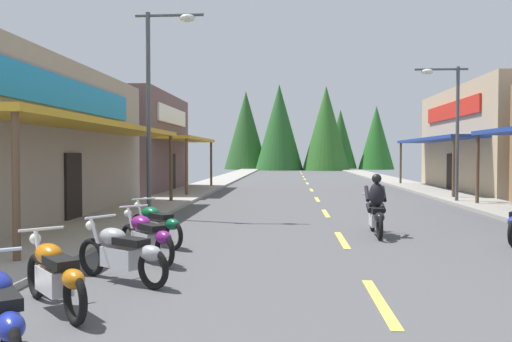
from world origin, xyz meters
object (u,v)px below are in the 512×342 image
at_px(streetlamp_right, 449,113).
at_px(motorcycle_parked_left_2, 122,252).
at_px(motorcycle_parked_left_4, 156,224).
at_px(motorcycle_parked_left_3, 146,236).
at_px(rider_cruising_lead, 376,210).
at_px(motorcycle_parked_left_1, 55,274).
at_px(streetlamp_left, 158,86).

height_order(streetlamp_right, motorcycle_parked_left_2, streetlamp_right).
bearing_deg(motorcycle_parked_left_4, streetlamp_right, -88.37).
xyz_separation_m(motorcycle_parked_left_3, rider_cruising_lead, (4.92, 3.45, 0.17)).
height_order(streetlamp_right, rider_cruising_lead, streetlamp_right).
bearing_deg(motorcycle_parked_left_1, rider_cruising_lead, -81.72).
bearing_deg(rider_cruising_lead, motorcycle_parked_left_4, 110.98).
relative_size(streetlamp_left, motorcycle_parked_left_2, 3.51).
height_order(streetlamp_left, rider_cruising_lead, streetlamp_left).
relative_size(motorcycle_parked_left_3, motorcycle_parked_left_4, 1.02).
bearing_deg(motorcycle_parked_left_1, streetlamp_right, -75.27).
relative_size(motorcycle_parked_left_1, motorcycle_parked_left_2, 0.87).
bearing_deg(streetlamp_left, motorcycle_parked_left_4, -76.41).
relative_size(motorcycle_parked_left_1, motorcycle_parked_left_3, 0.99).
distance_m(streetlamp_left, motorcycle_parked_left_3, 7.63).
relative_size(streetlamp_left, rider_cruising_lead, 3.05).
relative_size(motorcycle_parked_left_2, motorcycle_parked_left_4, 1.15).
xyz_separation_m(streetlamp_left, motorcycle_parked_left_4, (1.15, -4.78, -3.75)).
xyz_separation_m(motorcycle_parked_left_2, motorcycle_parked_left_4, (-0.33, 3.34, 0.00)).
distance_m(motorcycle_parked_left_2, motorcycle_parked_left_3, 1.62).
relative_size(streetlamp_left, streetlamp_right, 1.15).
height_order(motorcycle_parked_left_2, motorcycle_parked_left_4, same).
distance_m(streetlamp_left, rider_cruising_lead, 7.89).
xyz_separation_m(motorcycle_parked_left_2, motorcycle_parked_left_3, (-0.06, 1.62, 0.00)).
bearing_deg(streetlamp_left, motorcycle_parked_left_3, -77.63).
distance_m(streetlamp_right, motorcycle_parked_left_4, 14.76).
height_order(motorcycle_parked_left_4, rider_cruising_lead, rider_cruising_lead).
distance_m(motorcycle_parked_left_2, motorcycle_parked_left_4, 3.35).
bearing_deg(rider_cruising_lead, streetlamp_left, 66.85).
distance_m(motorcycle_parked_left_1, motorcycle_parked_left_4, 4.87).
relative_size(streetlamp_right, motorcycle_parked_left_1, 3.52).
distance_m(motorcycle_parked_left_3, rider_cruising_lead, 6.01).
bearing_deg(streetlamp_left, motorcycle_parked_left_1, -83.48).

